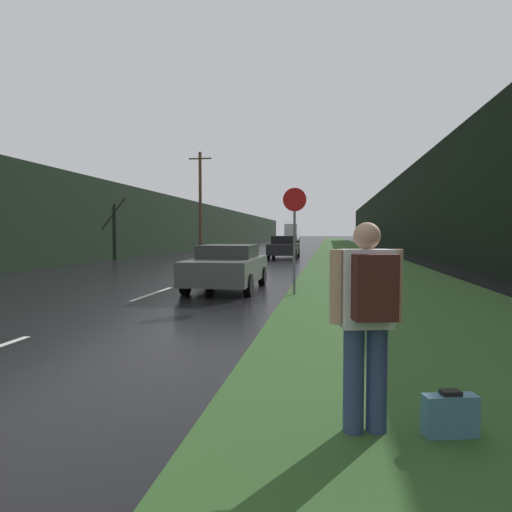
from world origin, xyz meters
TOP-DOWN VIEW (x-y plane):
  - grass_verge at (6.80, 40.00)m, footprint 6.00×240.00m
  - lane_stripe_c at (0.00, 12.31)m, footprint 0.12×3.00m
  - lane_stripe_d at (0.00, 19.31)m, footprint 0.12×3.00m
  - lane_stripe_e at (0.00, 26.31)m, footprint 0.12×3.00m
  - lane_stripe_f at (0.00, 33.31)m, footprint 0.12×3.00m
  - treeline_far_side at (-9.80, 50.00)m, footprint 2.00×140.00m
  - treeline_near_side at (12.80, 50.00)m, footprint 2.00×140.00m
  - utility_pole_far at (-4.97, 34.59)m, footprint 1.80×0.24m
  - stop_sign at (4.03, 12.64)m, footprint 0.65×0.07m
  - hitchhiker_with_backpack at (5.30, 3.88)m, footprint 0.62×0.50m
  - suitcase at (5.99, 3.93)m, footprint 0.47×0.25m
  - car_passing_near at (1.90, 13.61)m, footprint 2.00×4.31m
  - car_passing_far at (1.90, 31.60)m, footprint 2.01×4.68m
  - delivery_truck at (-1.90, 86.81)m, footprint 2.47×8.13m

SIDE VIEW (x-z plane):
  - lane_stripe_c at x=0.00m, z-range 0.00..0.01m
  - lane_stripe_d at x=0.00m, z-range 0.00..0.01m
  - lane_stripe_e at x=0.00m, z-range 0.00..0.01m
  - lane_stripe_f at x=0.00m, z-range 0.00..0.01m
  - grass_verge at x=6.80m, z-range 0.00..0.02m
  - suitcase at x=5.99m, z-range -0.01..0.40m
  - car_passing_near at x=1.90m, z-range 0.02..1.39m
  - car_passing_far at x=1.90m, z-range -0.01..1.55m
  - hitchhiker_with_backpack at x=5.30m, z-range 0.13..1.95m
  - stop_sign at x=4.03m, z-range 0.31..3.30m
  - delivery_truck at x=-1.90m, z-range 0.09..3.55m
  - treeline_far_side at x=-9.80m, z-range 0.00..5.08m
  - treeline_near_side at x=12.80m, z-range 0.00..7.47m
  - utility_pole_far at x=-4.97m, z-range 0.13..8.18m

